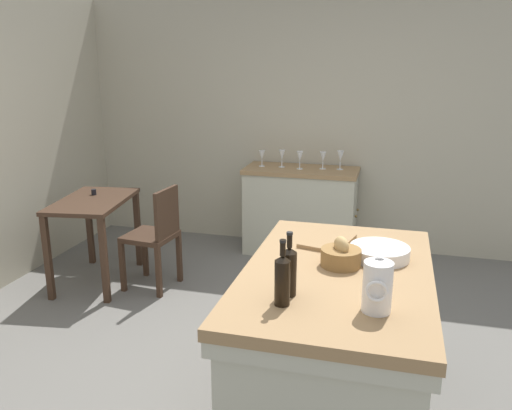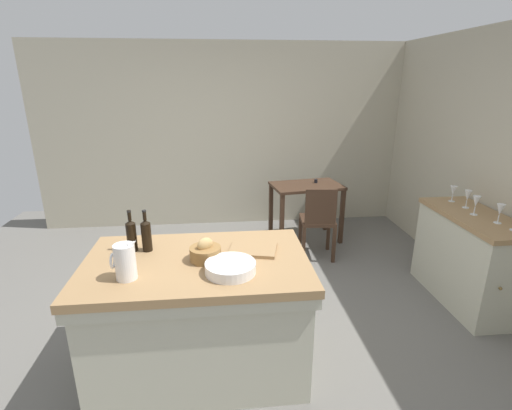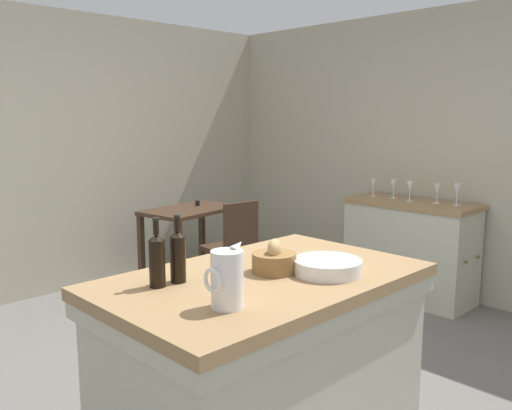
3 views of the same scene
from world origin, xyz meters
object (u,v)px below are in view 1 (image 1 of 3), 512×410
object	(u,v)px
island_table	(334,340)
wine_glass_far_right	(262,156)
wash_bowl	(380,252)
wine_glass_right	(282,155)
side_cabinet	(300,211)
wooden_chair	(156,234)
writing_desk	(94,213)
wine_glass_far_left	(340,157)
cutting_board	(327,241)
wine_bottle_dark	(289,270)
wine_bottle_amber	(282,279)
wine_glass_left	(323,157)
pitcher	(377,286)
bread_basket	(341,256)
wine_glass_middle	(300,157)

from	to	relation	value
island_table	wine_glass_far_right	world-z (taller)	wine_glass_far_right
wash_bowl	wine_glass_right	world-z (taller)	wine_glass_right
side_cabinet	wooden_chair	xyz separation A→B (m)	(-1.21, 1.06, 0.05)
wooden_chair	writing_desk	bearing A→B (deg)	91.59
wash_bowl	wine_glass_far_right	distance (m)	2.66
wine_glass_far_left	wine_glass_right	world-z (taller)	wine_glass_far_left
cutting_board	wine_bottle_dark	bearing A→B (deg)	173.95
wine_bottle_amber	wine_glass_left	distance (m)	3.07
island_table	wooden_chair	world-z (taller)	wooden_chair
pitcher	wine_bottle_dark	xyz separation A→B (m)	(0.06, 0.41, 0.01)
writing_desk	pitcher	xyz separation A→B (m)	(-1.75, -2.52, 0.37)
writing_desk	wine_bottle_dark	xyz separation A→B (m)	(-1.69, -2.11, 0.38)
wash_bowl	wine_bottle_amber	world-z (taller)	wine_bottle_amber
writing_desk	cutting_board	bearing A→B (deg)	-112.78
wine_glass_far_left	writing_desk	bearing A→B (deg)	122.30
wooden_chair	wine_glass_far_left	xyz separation A→B (m)	(1.26, -1.44, 0.53)
side_cabinet	wine_glass_far_left	world-z (taller)	wine_glass_far_left
wash_bowl	bread_basket	size ratio (longest dim) A/B	1.53
island_table	wine_glass_far_right	size ratio (longest dim) A/B	9.58
wine_bottle_dark	wine_bottle_amber	size ratio (longest dim) A/B	1.00
side_cabinet	bread_basket	xyz separation A→B (m)	(-2.49, -0.67, 0.50)
wine_glass_right	wine_bottle_dark	bearing A→B (deg)	-167.07
wash_bowl	wine_bottle_amber	size ratio (longest dim) A/B	1.06
wooden_chair	wine_glass_middle	xyz separation A→B (m)	(1.18, -1.05, 0.52)
pitcher	wine_bottle_dark	world-z (taller)	wine_bottle_dark
wine_bottle_amber	wine_glass_far_left	xyz separation A→B (m)	(3.08, 0.08, 0.00)
side_cabinet	wine_glass_far_right	distance (m)	0.70
island_table	wine_bottle_amber	size ratio (longest dim) A/B	5.01
writing_desk	wash_bowl	bearing A→B (deg)	-113.66
wine_glass_right	side_cabinet	bearing A→B (deg)	-96.24
pitcher	wine_glass_middle	size ratio (longest dim) A/B	1.51
cutting_board	wine_glass_left	xyz separation A→B (m)	(2.19, 0.34, 0.11)
wine_glass_middle	bread_basket	bearing A→B (deg)	-164.60
wine_glass_right	wine_glass_far_right	size ratio (longest dim) A/B	1.08
island_table	pitcher	xyz separation A→B (m)	(-0.42, -0.22, 0.53)
wash_bowl	bread_basket	world-z (taller)	bread_basket
island_table	wine_glass_left	world-z (taller)	wine_glass_left
pitcher	wine_glass_left	bearing A→B (deg)	12.39
pitcher	cutting_board	size ratio (longest dim) A/B	0.81
cutting_board	pitcher	bearing A→B (deg)	-158.65
wine_glass_right	wine_glass_far_right	bearing A→B (deg)	94.25
wooden_chair	side_cabinet	bearing A→B (deg)	-41.21
island_table	wine_bottle_amber	world-z (taller)	wine_bottle_amber
side_cabinet	pitcher	xyz separation A→B (m)	(-2.98, -0.87, 0.56)
writing_desk	wine_glass_left	distance (m)	2.28
pitcher	wine_glass_left	size ratio (longest dim) A/B	1.58
wine_glass_middle	wine_glass_right	world-z (taller)	wine_glass_middle
wine_bottle_dark	wine_glass_right	size ratio (longest dim) A/B	1.77
island_table	wine_bottle_dark	size ratio (longest dim) A/B	4.99
island_table	pitcher	bearing A→B (deg)	-152.97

